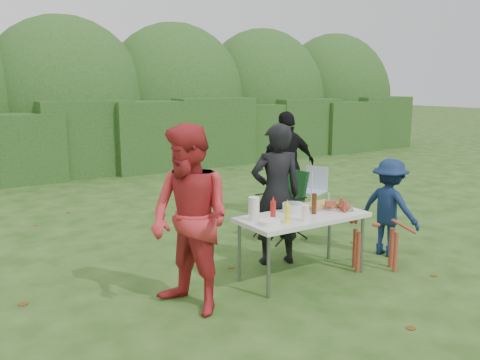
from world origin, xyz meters
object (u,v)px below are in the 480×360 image
person_red_jacket (190,220)px  ketchup_bottle (273,211)px  child (389,207)px  dog (376,236)px  lawn_chair (312,190)px  paper_towel_roll (254,209)px  person_black_puffy (287,164)px  mustard_bottle (287,214)px  camping_chair (281,205)px  beer_bottle (314,204)px  folding_table (303,220)px  person_cook (276,194)px

person_red_jacket → ketchup_bottle: size_ratio=8.41×
child → person_red_jacket: bearing=81.1°
dog → lawn_chair: (1.21, 2.57, -0.03)m
paper_towel_roll → person_red_jacket: bearing=-166.8°
person_black_puffy → ketchup_bottle: size_ratio=8.05×
dog → lawn_chair: bearing=-84.8°
lawn_chair → mustard_bottle: bearing=19.5°
camping_chair → mustard_bottle: 1.85m
dog → camping_chair: camping_chair is taller
mustard_bottle → camping_chair: bearing=54.8°
lawn_chair → child: bearing=48.8°
beer_bottle → lawn_chair: bearing=49.5°
person_black_puffy → child: 2.29m
child → folding_table: bearing=79.3°
person_cook → person_red_jacket: 1.64m
person_black_puffy → paper_towel_roll: size_ratio=6.81×
child → camping_chair: child is taller
person_red_jacket → camping_chair: size_ratio=1.85×
person_cook → camping_chair: (0.66, 0.77, -0.37)m
ketchup_bottle → dog: bearing=-12.2°
person_cook → person_red_jacket: (-1.51, -0.64, 0.05)m
folding_table → child: bearing=0.0°
person_cook → person_black_puffy: 2.30m
paper_towel_roll → lawn_chair: bearing=38.6°
camping_chair → beer_bottle: 1.49m
dog → camping_chair: size_ratio=0.89×
beer_bottle → paper_towel_roll: (-0.74, 0.14, 0.01)m
person_red_jacket → child: size_ratio=1.46×
dog → beer_bottle: beer_bottle is taller
mustard_bottle → ketchup_bottle: bearing=118.0°
dog → ketchup_bottle: bearing=18.3°
lawn_chair → paper_towel_roll: (-2.70, -2.15, 0.48)m
lawn_chair → ketchup_bottle: size_ratio=3.56×
dog → lawn_chair: size_ratio=1.14×
dog → paper_towel_roll: 1.60m
camping_chair → mustard_bottle: bearing=50.8°
child → paper_towel_roll: bearing=76.1°
person_black_puffy → camping_chair: bearing=55.0°
beer_bottle → paper_towel_roll: size_ratio=0.92×
folding_table → paper_towel_roll: paper_towel_roll is taller
person_red_jacket → paper_towel_roll: person_red_jacket is taller
child → camping_chair: (-0.76, 1.32, -0.13)m
lawn_chair → ketchup_bottle: (-2.53, -2.28, 0.46)m
mustard_bottle → beer_bottle: (0.50, 0.14, 0.02)m
person_cook → mustard_bottle: (-0.38, -0.71, -0.04)m
person_red_jacket → ketchup_bottle: person_red_jacket is taller
person_black_puffy → mustard_bottle: person_black_puffy is taller
folding_table → camping_chair: camping_chair is taller
person_red_jacket → paper_towel_roll: 0.91m
beer_bottle → mustard_bottle: bearing=-164.3°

